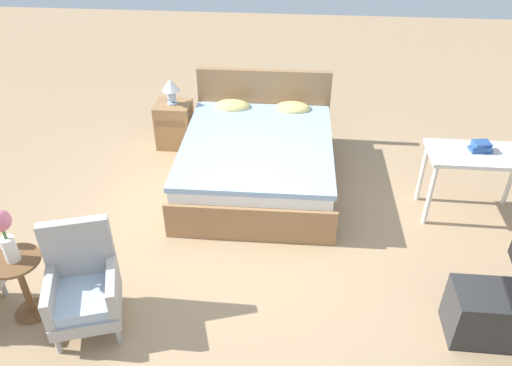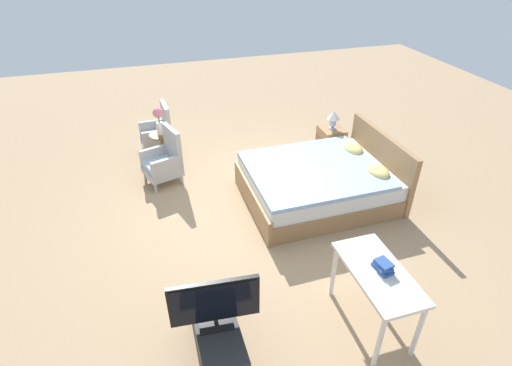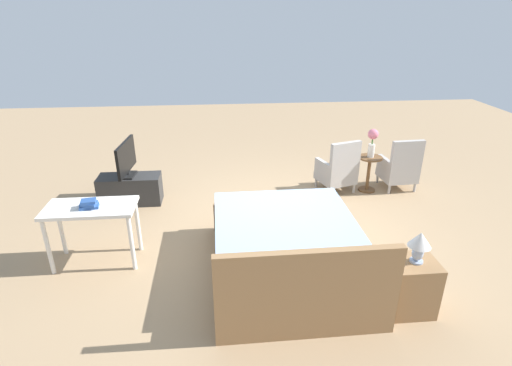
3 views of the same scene
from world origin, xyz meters
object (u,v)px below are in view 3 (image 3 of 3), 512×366
object	(u,v)px
table_lamp	(420,243)
vanity_desk	(91,215)
nightstand	(411,286)
tv_flatscreen	(126,159)
side_table	(369,170)
tv_stand	(130,189)
flower_vase	(372,140)
armchair_by_window_right	(338,171)
armchair_by_window_left	(400,168)
book_stack	(89,204)
bed	(288,252)

from	to	relation	value
table_lamp	vanity_desk	bearing A→B (deg)	-19.08
table_lamp	vanity_desk	distance (m)	3.62
nightstand	tv_flatscreen	xyz separation A→B (m)	(3.34, -2.81, 0.46)
side_table	tv_stand	distance (m)	3.93
flower_vase	tv_flatscreen	xyz separation A→B (m)	(3.93, 0.11, -0.15)
armchair_by_window_right	flower_vase	distance (m)	0.74
armchair_by_window_left	side_table	world-z (taller)	armchair_by_window_left
armchair_by_window_right	tv_stand	world-z (taller)	armchair_by_window_right
book_stack	tv_stand	bearing A→B (deg)	-92.71
side_table	flower_vase	bearing A→B (deg)	0.00
tv_flatscreen	book_stack	world-z (taller)	tv_flatscreen
side_table	nightstand	distance (m)	2.98
flower_vase	book_stack	size ratio (longest dim) A/B	2.12
flower_vase	armchair_by_window_left	bearing A→B (deg)	-177.80
bed	tv_stand	world-z (taller)	bed
bed	book_stack	bearing A→B (deg)	-10.49
armchair_by_window_left	nightstand	world-z (taller)	armchair_by_window_left
bed	flower_vase	xyz separation A→B (m)	(-1.74, -2.20, 0.60)
armchair_by_window_left	book_stack	size ratio (longest dim) A/B	4.08
armchair_by_window_right	tv_stand	size ratio (longest dim) A/B	0.96
armchair_by_window_left	book_stack	xyz separation A→B (m)	(4.55, 1.80, 0.43)
armchair_by_window_left	armchair_by_window_right	distance (m)	1.07
nightstand	book_stack	bearing A→B (deg)	-18.48
tv_flatscreen	armchair_by_window_left	bearing A→B (deg)	-178.33
bed	tv_stand	size ratio (longest dim) A/B	2.28
bed	book_stack	xyz separation A→B (m)	(2.27, -0.42, 0.51)
armchair_by_window_right	flower_vase	xyz separation A→B (m)	(-0.52, 0.02, 0.53)
nightstand	armchair_by_window_left	bearing A→B (deg)	-111.25
table_lamp	tv_stand	bearing A→B (deg)	-40.10
book_stack	table_lamp	bearing A→B (deg)	161.51
side_table	vanity_desk	size ratio (longest dim) A/B	0.59
bed	flower_vase	bearing A→B (deg)	-128.40
tv_stand	vanity_desk	bearing A→B (deg)	86.85
armchair_by_window_left	tv_flatscreen	xyz separation A→B (m)	(4.48, 0.13, 0.37)
bed	flower_vase	distance (m)	2.87
tv_stand	tv_flatscreen	bearing A→B (deg)	-5.08
vanity_desk	side_table	bearing A→B (deg)	-156.67
tv_stand	book_stack	size ratio (longest dim) A/B	4.26
flower_vase	tv_stand	distance (m)	3.99
armchair_by_window_left	vanity_desk	world-z (taller)	armchair_by_window_left
vanity_desk	book_stack	distance (m)	0.17
side_table	tv_flatscreen	xyz separation A→B (m)	(3.93, 0.11, 0.37)
armchair_by_window_right	nightstand	size ratio (longest dim) A/B	1.57
bed	table_lamp	bearing A→B (deg)	147.78
side_table	table_lamp	world-z (taller)	table_lamp
tv_flatscreen	book_stack	distance (m)	1.67
side_table	tv_flatscreen	distance (m)	3.95
armchair_by_window_left	flower_vase	xyz separation A→B (m)	(0.55, 0.02, 0.53)
tv_flatscreen	book_stack	size ratio (longest dim) A/B	3.64
armchair_by_window_right	vanity_desk	xyz separation A→B (m)	(3.49, 1.76, 0.27)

